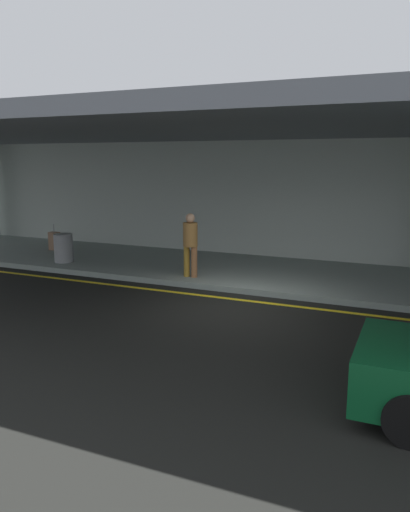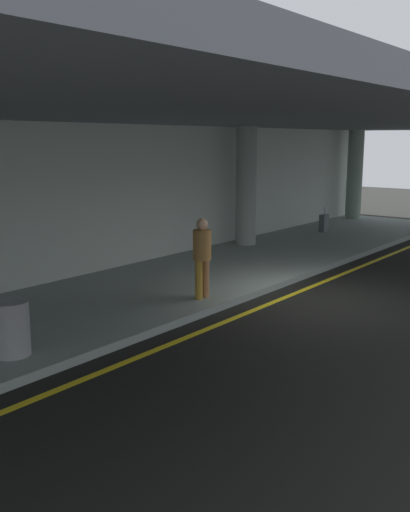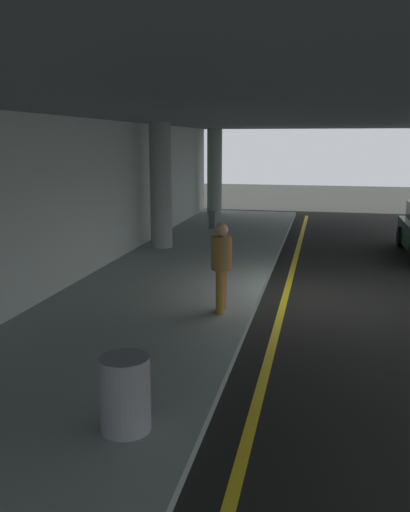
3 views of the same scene
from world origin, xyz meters
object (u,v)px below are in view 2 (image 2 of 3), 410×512
at_px(suitcase_upright_secondary, 324,223).
at_px(traveler_with_luggage, 202,253).
at_px(support_column_center, 355,175).
at_px(trash_bin_steel, 11,328).
at_px(support_column_left_mid, 246,186).

bearing_deg(suitcase_upright_secondary, traveler_with_luggage, 172.62).
xyz_separation_m(support_column_center, trash_bin_steel, (-18.21, -2.68, -1.40)).
distance_m(support_column_center, traveler_with_luggage, 14.18).
xyz_separation_m(suitcase_upright_secondary, trash_bin_steel, (-14.05, -1.91, 0.11)).
bearing_deg(support_column_left_mid, trash_bin_steel, -165.27).
xyz_separation_m(support_column_left_mid, support_column_center, (8.00, 0.00, 0.00)).
distance_m(traveler_with_luggage, trash_bin_steel, 4.40).
relative_size(traveler_with_luggage, suitcase_upright_secondary, 1.87).
distance_m(support_column_left_mid, traveler_with_luggage, 6.60).
height_order(traveler_with_luggage, trash_bin_steel, traveler_with_luggage).
bearing_deg(support_column_center, traveler_with_luggage, -168.06).
height_order(support_column_left_mid, trash_bin_steel, support_column_left_mid).
height_order(support_column_left_mid, suitcase_upright_secondary, support_column_left_mid).
bearing_deg(support_column_left_mid, suitcase_upright_secondary, -11.40).
height_order(support_column_left_mid, support_column_center, same).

